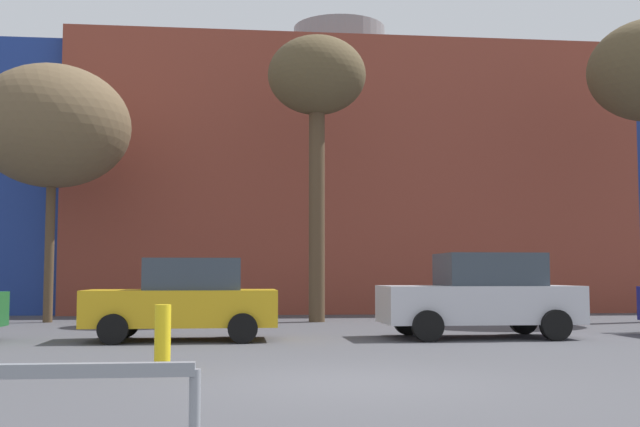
{
  "coord_description": "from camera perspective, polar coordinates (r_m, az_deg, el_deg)",
  "views": [
    {
      "loc": [
        -1.52,
        -10.26,
        1.4
      ],
      "look_at": [
        0.64,
        9.63,
        2.98
      ],
      "focal_mm": 43.95,
      "sensor_mm": 36.0,
      "label": 1
    }
  ],
  "objects": [
    {
      "name": "ground_plane",
      "position": [
        10.46,
        2.26,
        -12.21
      ],
      "size": [
        200.0,
        200.0,
        0.0
      ],
      "primitive_type": "plane",
      "color": "#47474C"
    },
    {
      "name": "parked_car_2",
      "position": [
        18.11,
        11.65,
        -5.88
      ],
      "size": [
        4.37,
        2.14,
        1.89
      ],
      "rotation": [
        0.0,
        0.0,
        3.14
      ],
      "color": "silver",
      "rests_on": "ground_plane"
    },
    {
      "name": "parked_car_1",
      "position": [
        17.28,
        -9.82,
        -6.19
      ],
      "size": [
        4.07,
        2.0,
        1.77
      ],
      "rotation": [
        0.0,
        0.0,
        3.14
      ],
      "color": "gold",
      "rests_on": "ground_plane"
    },
    {
      "name": "bollard_yellow_0",
      "position": [
        11.93,
        -11.39,
        -8.84
      ],
      "size": [
        0.24,
        0.24,
        0.97
      ],
      "primitive_type": "cylinder",
      "color": "yellow",
      "rests_on": "ground_plane"
    },
    {
      "name": "bare_tree_2",
      "position": [
        24.46,
        -0.23,
        9.39
      ],
      "size": [
        3.03,
        3.03,
        8.77
      ],
      "color": "brown",
      "rests_on": "ground_plane"
    },
    {
      "name": "bare_tree_1",
      "position": [
        25.25,
        -18.88,
        5.99
      ],
      "size": [
        4.67,
        4.67,
        7.79
      ],
      "color": "brown",
      "rests_on": "ground_plane"
    },
    {
      "name": "building_backdrop",
      "position": [
        33.97,
        1.43,
        1.74
      ],
      "size": [
        38.69,
        11.39,
        12.25
      ],
      "color": "brown",
      "rests_on": "ground_plane"
    }
  ]
}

